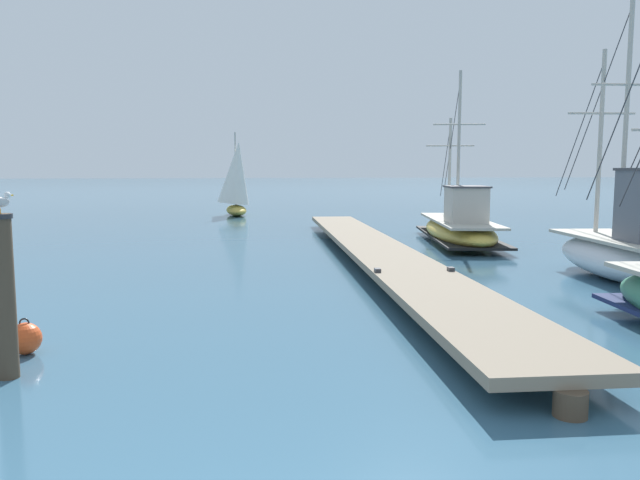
{
  "coord_description": "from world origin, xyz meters",
  "views": [
    {
      "loc": [
        0.07,
        -2.5,
        2.61
      ],
      "look_at": [
        1.79,
        7.88,
        1.4
      ],
      "focal_mm": 34.27,
      "sensor_mm": 36.0,
      "label": 1
    }
  ],
  "objects": [
    {
      "name": "floating_dock",
      "position": [
        4.47,
        14.33,
        0.36
      ],
      "size": [
        3.32,
        22.59,
        0.53
      ],
      "color": "gray",
      "rests_on": "ground"
    },
    {
      "name": "fishing_boat_0",
      "position": [
        8.55,
        18.12,
        0.59
      ],
      "size": [
        3.47,
        7.9,
        6.14
      ],
      "color": "gold",
      "rests_on": "ground"
    },
    {
      "name": "fishing_boat_1",
      "position": [
        9.54,
        10.38,
        0.75
      ],
      "size": [
        2.48,
        6.47,
        6.76
      ],
      "color": "silver",
      "rests_on": "ground"
    },
    {
      "name": "mooring_piling",
      "position": [
        -2.59,
        5.5,
        1.08
      ],
      "size": [
        0.3,
        0.3,
        2.08
      ],
      "color": "#4C3D2D",
      "rests_on": "ground"
    },
    {
      "name": "mooring_buoy",
      "position": [
        -2.69,
        6.52,
        0.23
      ],
      "size": [
        0.45,
        0.45,
        0.53
      ],
      "color": "#E04C1E",
      "rests_on": "ground"
    },
    {
      "name": "distant_sailboat",
      "position": [
        1.06,
        32.8,
        2.1
      ],
      "size": [
        2.28,
        3.68,
        4.76
      ],
      "color": "gold",
      "rests_on": "ground"
    }
  ]
}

